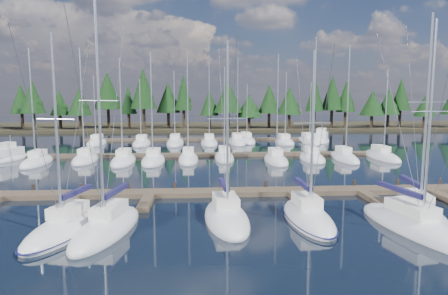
{
  "coord_description": "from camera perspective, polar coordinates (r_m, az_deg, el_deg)",
  "views": [
    {
      "loc": [
        -1.92,
        -15.15,
        8.37
      ],
      "look_at": [
        0.48,
        22.0,
        3.53
      ],
      "focal_mm": 32.0,
      "sensor_mm": 36.0,
      "label": 1
    }
  ],
  "objects": [
    {
      "name": "front_sailboat_3",
      "position": [
        27.12,
        0.34,
        -9.95
      ],
      "size": [
        3.42,
        8.3,
        12.58
      ],
      "color": "silver",
      "rests_on": "ground"
    },
    {
      "name": "ground",
      "position": [
        45.96,
        -1.25,
        -3.09
      ],
      "size": [
        260.0,
        260.0,
        0.0
      ],
      "primitive_type": "plane",
      "color": "black",
      "rests_on": "ground"
    },
    {
      "name": "front_sailboat_6",
      "position": [
        30.99,
        25.87,
        -8.46
      ],
      "size": [
        3.81,
        8.76,
        14.43
      ],
      "color": "silver",
      "rests_on": "ground"
    },
    {
      "name": "front_sailboat_2",
      "position": [
        26.14,
        -16.34,
        -10.89
      ],
      "size": [
        4.26,
        8.97,
        14.7
      ],
      "color": "silver",
      "rests_on": "ground"
    },
    {
      "name": "far_shore",
      "position": [
        105.48,
        -2.65,
        3.01
      ],
      "size": [
        220.0,
        30.0,
        0.6
      ],
      "primitive_type": "cube",
      "color": "#2A2617",
      "rests_on": "ground"
    },
    {
      "name": "motor_yacht_right",
      "position": [
        74.76,
        13.73,
        1.13
      ],
      "size": [
        5.72,
        8.79,
        4.17
      ],
      "color": "silver",
      "rests_on": "ground"
    },
    {
      "name": "main_dock",
      "position": [
        33.57,
        -0.31,
        -6.67
      ],
      "size": [
        44.0,
        6.13,
        0.9
      ],
      "color": "brown",
      "rests_on": "ground"
    },
    {
      "name": "front_sailboat_4",
      "position": [
        27.77,
        11.9,
        -9.7
      ],
      "size": [
        3.03,
        8.37,
        12.02
      ],
      "color": "silver",
      "rests_on": "ground"
    },
    {
      "name": "motor_yacht_left",
      "position": [
        59.15,
        -28.61,
        -1.21
      ],
      "size": [
        4.88,
        8.18,
        3.87
      ],
      "color": "silver",
      "rests_on": "ground"
    },
    {
      "name": "tree_line",
      "position": [
        95.36,
        -3.08,
        6.86
      ],
      "size": [
        186.03,
        11.95,
        14.1
      ],
      "color": "black",
      "rests_on": "far_shore"
    },
    {
      "name": "front_sailboat_1",
      "position": [
        26.82,
        -21.66,
        -10.69
      ],
      "size": [
        4.74,
        8.77,
        12.76
      ],
      "color": "silver",
      "rests_on": "ground"
    },
    {
      "name": "back_sailboat_rows",
      "position": [
        60.96,
        -1.09,
        -0.23
      ],
      "size": [
        47.13,
        31.95,
        16.49
      ],
      "color": "silver",
      "rests_on": "ground"
    },
    {
      "name": "front_sailboat_5",
      "position": [
        27.98,
        25.74,
        -10.16
      ],
      "size": [
        4.81,
        10.71,
        13.54
      ],
      "color": "silver",
      "rests_on": "ground"
    },
    {
      "name": "back_docks",
      "position": [
        65.27,
        -1.99,
        0.21
      ],
      "size": [
        50.0,
        21.8,
        0.4
      ],
      "color": "brown",
      "rests_on": "ground"
    }
  ]
}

